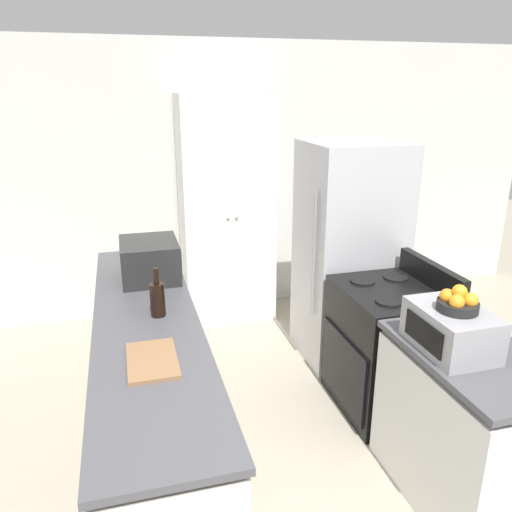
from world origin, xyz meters
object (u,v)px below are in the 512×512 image
at_px(microwave, 150,260).
at_px(toaster_oven, 451,330).
at_px(wine_bottle, 157,298).
at_px(stove, 387,348).
at_px(refrigerator, 349,254).
at_px(fruit_bowl, 458,301).
at_px(pantry_cabinet, 227,211).

height_order(microwave, toaster_oven, microwave).
bearing_deg(microwave, wine_bottle, -90.14).
bearing_deg(microwave, stove, -22.70).
bearing_deg(stove, refrigerator, 86.72).
bearing_deg(stove, toaster_oven, -99.66).
relative_size(wine_bottle, fruit_bowl, 1.47).
xyz_separation_m(pantry_cabinet, fruit_bowl, (0.62, -2.58, 0.10)).
distance_m(pantry_cabinet, microwave, 1.38).
bearing_deg(fruit_bowl, stove, 80.92).
xyz_separation_m(pantry_cabinet, stove, (0.75, -1.77, -0.61)).
height_order(pantry_cabinet, refrigerator, pantry_cabinet).
distance_m(pantry_cabinet, wine_bottle, 1.93).
height_order(stove, wine_bottle, wine_bottle).
relative_size(microwave, toaster_oven, 1.04).
bearing_deg(wine_bottle, fruit_bowl, -30.13).
height_order(stove, microwave, microwave).
distance_m(microwave, wine_bottle, 0.64).
distance_m(refrigerator, microwave, 1.59).
bearing_deg(pantry_cabinet, toaster_oven, -76.58).
bearing_deg(wine_bottle, pantry_cabinet, 65.76).
relative_size(refrigerator, toaster_oven, 4.01).
bearing_deg(pantry_cabinet, refrigerator, -51.78).
xyz_separation_m(pantry_cabinet, wine_bottle, (-0.79, -1.76, -0.06)).
bearing_deg(wine_bottle, refrigerator, 25.59).
bearing_deg(microwave, pantry_cabinet, 54.86).
height_order(pantry_cabinet, wine_bottle, pantry_cabinet).
distance_m(stove, wine_bottle, 1.64).
distance_m(stove, refrigerator, 0.88).
distance_m(refrigerator, fruit_bowl, 1.61).
relative_size(stove, microwave, 2.28).
relative_size(refrigerator, fruit_bowl, 8.81).
height_order(refrigerator, fruit_bowl, refrigerator).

